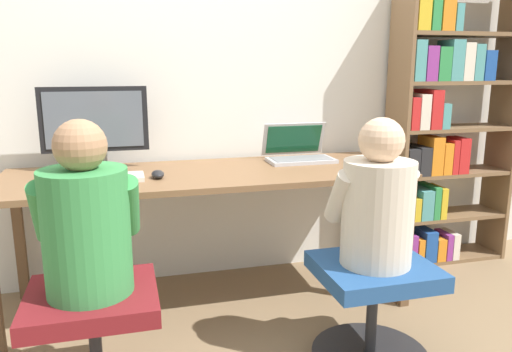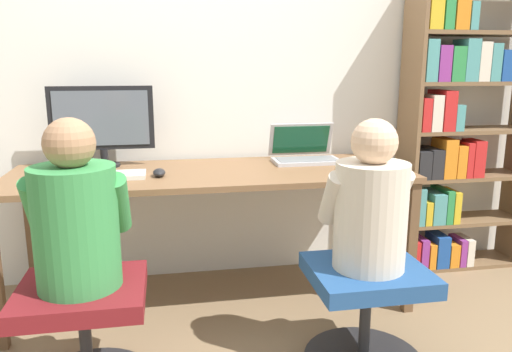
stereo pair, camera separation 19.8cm
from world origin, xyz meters
The scene contains 12 objects.
ground_plane centered at (0.00, 0.00, 0.00)m, with size 14.00×14.00×0.00m, color #846B4C.
wall_back centered at (0.00, 0.78, 1.30)m, with size 10.00×0.05×2.60m.
desk centered at (0.00, 0.36, 0.67)m, with size 2.09×0.71×0.73m.
desktop_monitor centered at (-0.56, 0.57, 0.97)m, with size 0.55×0.17×0.44m.
laptop centered at (0.56, 0.52, 0.78)m, with size 0.38×0.28×0.21m.
keyboard centered at (-0.53, 0.28, 0.75)m, with size 0.39×0.16×0.03m.
computer_mouse_by_keyboard centered at (-0.27, 0.27, 0.75)m, with size 0.06×0.11×0.04m.
office_chair_left centered at (-0.57, -0.36, 0.26)m, with size 0.51×0.51×0.46m.
office_chair_right centered at (0.58, -0.39, 0.26)m, with size 0.51×0.51×0.46m.
person_at_monitor centered at (-0.57, -0.35, 0.73)m, with size 0.38×0.33×0.64m.
person_at_laptop centered at (0.58, -0.38, 0.73)m, with size 0.37×0.31×0.62m.
bookshelf centered at (1.52, 0.56, 0.89)m, with size 0.81×0.27×1.77m.
Camera 1 is at (-0.42, -2.17, 1.29)m, focal length 35.00 mm.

